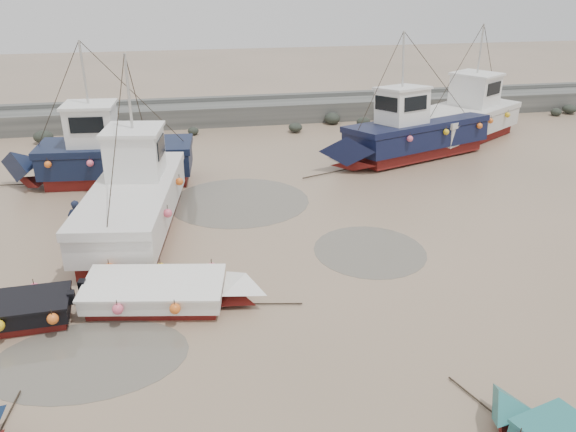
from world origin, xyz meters
name	(u,v)px	position (x,y,z in m)	size (l,w,h in m)	color
ground	(257,317)	(0.00, 0.00, 0.00)	(120.00, 120.00, 0.00)	#9C7F64
seawall	(207,114)	(0.05, 21.99, 0.63)	(60.00, 4.92, 1.50)	#5F605B
puddle_a	(89,358)	(-4.32, -1.03, 0.00)	(4.87, 4.87, 0.01)	#5E594D
puddle_b	(370,251)	(4.39, 3.23, 0.00)	(3.83, 3.83, 0.01)	#5E594D
puddle_d	(239,201)	(0.51, 8.62, 0.00)	(5.84, 5.84, 0.01)	#5E594D
dinghy_5	(168,289)	(-2.37, 1.03, 0.54)	(6.20, 2.74, 1.43)	maroon
cabin_boat_0	(103,154)	(-5.15, 12.03, 1.35)	(9.80, 3.24, 6.22)	maroon
cabin_boat_1	(137,193)	(-3.44, 6.91, 1.31)	(4.08, 11.20, 6.22)	maroon
cabin_boat_2	(408,133)	(9.65, 12.88, 1.32)	(10.60, 5.54, 6.22)	maroon
cabin_boat_3	(468,115)	(14.49, 15.89, 1.32)	(9.84, 7.38, 6.22)	maroon
person	(81,242)	(-5.43, 5.82, 0.00)	(0.59, 0.38, 1.61)	#171E34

